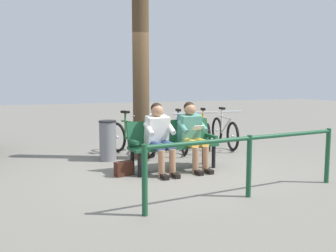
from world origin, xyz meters
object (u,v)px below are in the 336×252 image
(litter_bin, at_px, (108,140))
(bicycle_red, at_px, (224,132))
(handbag, at_px, (124,169))
(bicycle_purple, at_px, (155,136))
(bench, at_px, (172,141))
(bicycle_blue, at_px, (130,138))
(tree_trunk, at_px, (141,79))
(person_reading, at_px, (192,132))
(person_companion, at_px, (159,135))
(bicycle_black, at_px, (204,133))
(bicycle_silver, at_px, (180,135))

(litter_bin, relative_size, bicycle_red, 0.48)
(handbag, relative_size, bicycle_purple, 0.19)
(bench, height_order, handbag, bench)
(litter_bin, bearing_deg, bicycle_blue, -148.58)
(handbag, bearing_deg, tree_trunk, -118.80)
(bicycle_blue, bearing_deg, handbag, -39.44)
(bicycle_purple, relative_size, bicycle_blue, 0.99)
(bench, bearing_deg, tree_trunk, -82.14)
(person_reading, height_order, tree_trunk, tree_trunk)
(litter_bin, bearing_deg, bicycle_red, -169.73)
(person_companion, relative_size, bicycle_purple, 0.76)
(bicycle_blue, bearing_deg, tree_trunk, -2.85)
(litter_bin, distance_m, bicycle_black, 2.39)
(bicycle_black, bearing_deg, bicycle_purple, -73.32)
(person_reading, relative_size, handbag, 4.00)
(bicycle_black, bearing_deg, bicycle_red, 111.72)
(litter_bin, bearing_deg, bicycle_purple, -156.32)
(person_companion, distance_m, bicycle_black, 2.51)
(bicycle_black, bearing_deg, person_companion, -26.21)
(bench, distance_m, litter_bin, 1.45)
(bench, relative_size, bicycle_black, 1.01)
(person_companion, height_order, bicycle_blue, person_companion)
(tree_trunk, bearing_deg, handbag, 61.20)
(person_companion, distance_m, handbag, 0.83)
(handbag, bearing_deg, person_companion, 177.72)
(bench, height_order, bicycle_purple, bicycle_purple)
(bicycle_purple, bearing_deg, bench, 13.62)
(litter_bin, bearing_deg, handbag, 90.00)
(person_reading, xyz_separation_m, bicycle_purple, (0.11, -1.75, -0.31))
(tree_trunk, relative_size, bicycle_silver, 1.94)
(person_reading, bearing_deg, bench, -27.34)
(handbag, height_order, bicycle_red, bicycle_red)
(person_reading, bearing_deg, bicycle_black, -127.41)
(bench, relative_size, bicycle_red, 0.98)
(bench, height_order, bicycle_red, bicycle_red)
(person_companion, bearing_deg, litter_bin, -70.02)
(person_companion, bearing_deg, bicycle_black, -139.21)
(bicycle_purple, distance_m, bicycle_blue, 0.62)
(person_reading, bearing_deg, bicycle_blue, -71.34)
(litter_bin, height_order, bicycle_black, bicycle_black)
(litter_bin, height_order, bicycle_blue, bicycle_blue)
(tree_trunk, xyz_separation_m, bicycle_purple, (-0.48, -0.56, -1.25))
(handbag, height_order, litter_bin, litter_bin)
(bench, xyz_separation_m, bicycle_silver, (-0.78, -1.53, -0.15))
(bicycle_red, bearing_deg, handbag, -50.08)
(person_companion, xyz_separation_m, bicycle_silver, (-1.09, -1.73, -0.30))
(person_reading, xyz_separation_m, bicycle_blue, (0.71, -1.59, -0.31))
(handbag, bearing_deg, bicycle_red, -148.06)
(bench, bearing_deg, bicycle_purple, -103.32)
(bicycle_red, relative_size, bicycle_silver, 1.01)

